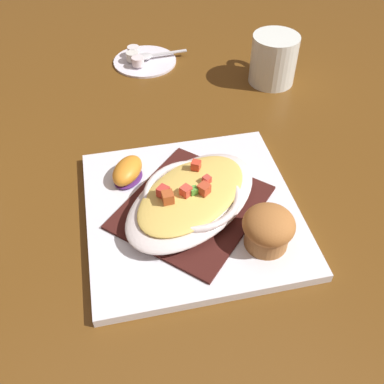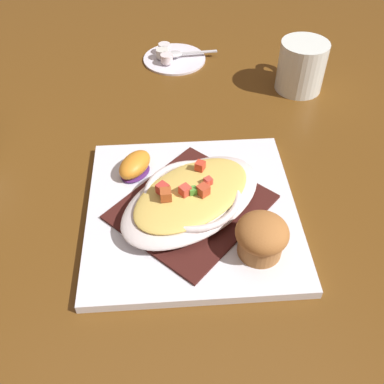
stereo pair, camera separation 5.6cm
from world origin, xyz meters
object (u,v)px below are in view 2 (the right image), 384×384
Objects in this scene: coffee_mug at (301,68)px; creamer_cup_1 at (160,53)px; creamer_saucer at (174,58)px; muffin at (261,237)px; creamer_cup_0 at (164,48)px; creamer_cup_2 at (167,58)px; spoon at (178,54)px; orange_garnish at (135,166)px; square_plate at (192,211)px; gratin_dish at (192,197)px.

creamer_cup_1 is (0.24, -0.13, -0.02)m from coffee_mug.
creamer_saucer is at bearing -179.94° from creamer_cup_1.
muffin reaches higher than creamer_saucer.
coffee_mug is 4.79× the size of creamer_cup_1.
creamer_cup_0 is 0.04m from creamer_cup_2.
creamer_cup_2 is (0.03, 0.02, 0.00)m from spoon.
coffee_mug is at bearing -146.83° from orange_garnish.
spoon is 0.04m from creamer_cup_1.
coffee_mug is 4.79× the size of creamer_cup_0.
creamer_cup_1 reaches higher than creamer_saucer.
creamer_saucer is at bearing -93.33° from square_plate.
spoon is at bearing -94.42° from gratin_dish.
coffee_mug reaches higher than creamer_cup_2.
creamer_cup_0 reaches higher than square_plate.
square_plate is 2.70× the size of spoon.
muffin is 0.55× the size of coffee_mug.
creamer_cup_2 reaches higher than spoon.
creamer_saucer is 5.17× the size of creamer_cup_2.
creamer_cup_2 is at bearing -90.98° from square_plate.
muffin is 0.52m from creamer_cup_0.
creamer_cup_0 is (-0.01, -0.44, 0.01)m from square_plate.
creamer_saucer is (-0.02, -0.41, -0.03)m from gratin_dish.
creamer_saucer is at bearing -105.80° from orange_garnish.
square_plate is 2.22× the size of creamer_saucer.
spoon reaches higher than creamer_saucer.
muffin is 0.48m from creamer_cup_2.
square_plate is 0.44m from creamer_cup_0.
square_plate reaches higher than creamer_saucer.
orange_garnish is (0.14, -0.16, -0.02)m from muffin.
muffin is at bearing 97.00° from creamer_cup_0.
creamer_saucer is (-0.02, -0.41, -0.00)m from square_plate.
muffin is at bearing 130.75° from square_plate.
creamer_cup_1 is (0.04, 0.00, 0.00)m from spoon.
muffin reaches higher than creamer_cup_1.
orange_garnish is at bearing 74.20° from creamer_saucer.
creamer_cup_0 is at bearing -90.89° from gratin_dish.
coffee_mug is at bearing -130.04° from gratin_dish.
muffin is 2.62× the size of creamer_cup_0.
creamer_saucer is at bearing -32.14° from coffee_mug.
muffin is 0.51× the size of creamer_saucer.
spoon is 4.25× the size of creamer_cup_2.
square_plate is at bearing 49.97° from coffee_mug.
creamer_cup_2 is (-0.01, -0.39, -0.02)m from gratin_dish.
gratin_dish is 10.08× the size of creamer_cup_0.
square_plate is 4.37× the size of muffin.
muffin reaches higher than gratin_dish.
creamer_cup_1 is at bearing -64.16° from creamer_cup_2.
coffee_mug is (-0.31, -0.20, 0.01)m from orange_garnish.
creamer_cup_2 is at bearing -103.89° from orange_garnish.
creamer_cup_0 reaches higher than creamer_saucer.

